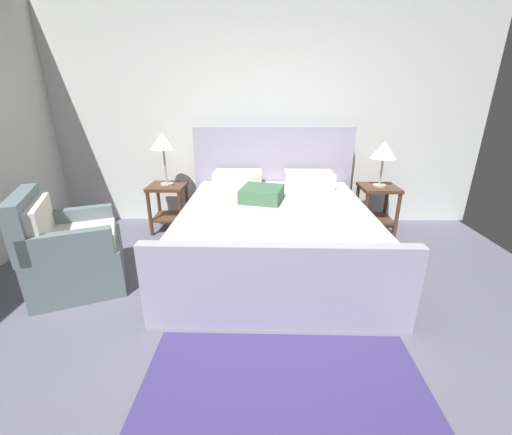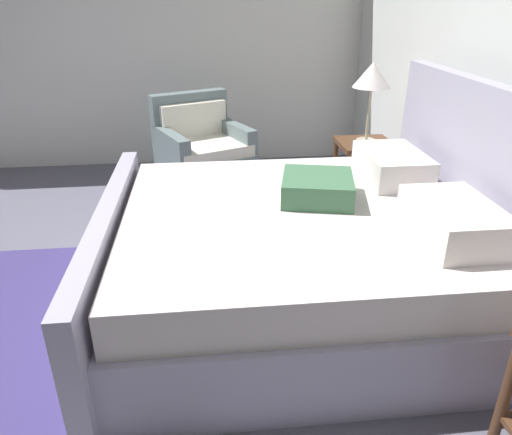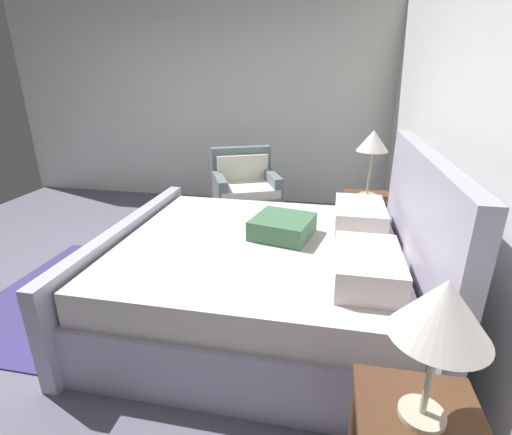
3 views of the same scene
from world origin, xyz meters
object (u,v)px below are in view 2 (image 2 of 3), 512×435
(nightstand_left, at_px, (363,165))
(armchair, at_px, (203,158))
(bed, at_px, (306,250))
(table_lamp_left, at_px, (372,77))

(nightstand_left, bearing_deg, armchair, -110.83)
(nightstand_left, bearing_deg, bed, -30.80)
(table_lamp_left, bearing_deg, nightstand_left, -33.69)
(nightstand_left, height_order, armchair, armchair)
(bed, height_order, armchair, bed)
(table_lamp_left, relative_size, armchair, 0.66)
(armchair, bearing_deg, bed, 17.16)
(table_lamp_left, distance_m, armchair, 1.63)
(armchair, bearing_deg, nightstand_left, 69.17)
(bed, height_order, table_lamp_left, bed)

